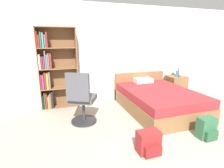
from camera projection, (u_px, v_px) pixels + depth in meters
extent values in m
cube|color=silver|center=(113.00, 54.00, 4.85)|extent=(9.00, 0.06, 2.60)
cube|color=brown|center=(39.00, 70.00, 4.14)|extent=(0.02, 0.28, 1.97)
cube|color=brown|center=(77.00, 68.00, 4.41)|extent=(0.02, 0.28, 1.97)
cube|color=brown|center=(58.00, 68.00, 4.39)|extent=(0.91, 0.01, 1.97)
cube|color=brown|center=(61.00, 106.00, 4.51)|extent=(0.87, 0.27, 0.02)
cube|color=black|center=(43.00, 102.00, 4.31)|extent=(0.03, 0.18, 0.34)
cube|color=#2D6638|center=(45.00, 100.00, 4.32)|extent=(0.02, 0.21, 0.40)
cube|color=maroon|center=(47.00, 101.00, 4.34)|extent=(0.03, 0.21, 0.37)
cube|color=orange|center=(49.00, 102.00, 4.36)|extent=(0.04, 0.20, 0.30)
cube|color=#665B51|center=(50.00, 100.00, 4.36)|extent=(0.03, 0.19, 0.37)
cube|color=black|center=(52.00, 99.00, 4.36)|extent=(0.04, 0.18, 0.41)
cube|color=brown|center=(60.00, 88.00, 4.39)|extent=(0.87, 0.27, 0.02)
cube|color=maroon|center=(41.00, 82.00, 4.19)|extent=(0.03, 0.21, 0.36)
cube|color=#7A387F|center=(43.00, 82.00, 4.20)|extent=(0.04, 0.18, 0.35)
cube|color=maroon|center=(45.00, 81.00, 4.22)|extent=(0.04, 0.21, 0.41)
cube|color=gold|center=(47.00, 81.00, 4.21)|extent=(0.04, 0.16, 0.39)
cube|color=#665B51|center=(49.00, 80.00, 4.25)|extent=(0.04, 0.22, 0.41)
cube|color=brown|center=(58.00, 68.00, 4.27)|extent=(0.87, 0.27, 0.02)
cube|color=beige|center=(40.00, 62.00, 4.08)|extent=(0.04, 0.22, 0.34)
cube|color=maroon|center=(42.00, 63.00, 4.07)|extent=(0.03, 0.15, 0.29)
cube|color=#7A387F|center=(44.00, 63.00, 4.10)|extent=(0.02, 0.19, 0.29)
cube|color=#665B51|center=(45.00, 60.00, 4.10)|extent=(0.03, 0.18, 0.42)
cube|color=teal|center=(47.00, 62.00, 4.11)|extent=(0.03, 0.17, 0.33)
cube|color=#665B51|center=(48.00, 61.00, 4.12)|extent=(0.03, 0.17, 0.36)
cube|color=maroon|center=(50.00, 61.00, 4.14)|extent=(0.04, 0.19, 0.36)
cube|color=brown|center=(57.00, 48.00, 4.15)|extent=(0.87, 0.27, 0.02)
cube|color=maroon|center=(37.00, 40.00, 3.93)|extent=(0.02, 0.16, 0.37)
cube|color=maroon|center=(39.00, 41.00, 3.96)|extent=(0.03, 0.18, 0.29)
cube|color=#2D6638|center=(40.00, 40.00, 3.95)|extent=(0.03, 0.16, 0.35)
cube|color=teal|center=(43.00, 40.00, 3.98)|extent=(0.04, 0.18, 0.33)
cube|color=teal|center=(45.00, 41.00, 4.01)|extent=(0.02, 0.21, 0.29)
cube|color=maroon|center=(46.00, 40.00, 4.01)|extent=(0.04, 0.19, 0.35)
cube|color=brown|center=(55.00, 27.00, 4.03)|extent=(0.91, 0.28, 0.02)
cube|color=brown|center=(158.00, 104.00, 4.24)|extent=(1.51, 2.09, 0.32)
cube|color=maroon|center=(159.00, 94.00, 4.18)|extent=(1.48, 2.05, 0.19)
cube|color=brown|center=(139.00, 85.00, 5.11)|extent=(1.51, 0.08, 0.77)
cube|color=white|center=(143.00, 80.00, 4.87)|extent=(0.50, 0.30, 0.12)
cylinder|color=#232326|center=(84.00, 121.00, 3.67)|extent=(0.53, 0.53, 0.04)
cylinder|color=#333338|center=(84.00, 110.00, 3.62)|extent=(0.06, 0.06, 0.42)
cube|color=#4C4C51|center=(83.00, 98.00, 3.55)|extent=(0.65, 0.65, 0.10)
cube|color=#4C4C51|center=(78.00, 87.00, 3.21)|extent=(0.43, 0.27, 0.53)
cube|color=brown|center=(176.00, 86.00, 5.35)|extent=(0.52, 0.48, 0.61)
sphere|color=tan|center=(182.00, 84.00, 5.09)|extent=(0.02, 0.02, 0.02)
cylinder|color=#333333|center=(178.00, 76.00, 5.23)|extent=(0.13, 0.13, 0.02)
cylinder|color=#333333|center=(179.00, 71.00, 5.20)|extent=(0.02, 0.02, 0.25)
cone|color=white|center=(179.00, 64.00, 5.14)|extent=(0.24, 0.24, 0.17)
cylinder|color=teal|center=(177.00, 74.00, 5.11)|extent=(0.06, 0.06, 0.17)
cylinder|color=#2D2D33|center=(177.00, 71.00, 5.09)|extent=(0.04, 0.04, 0.02)
cube|color=#2D603D|center=(206.00, 128.00, 3.04)|extent=(0.31, 0.18, 0.37)
cube|color=#275234|center=(211.00, 136.00, 2.94)|extent=(0.23, 0.06, 0.17)
cube|color=maroon|center=(148.00, 142.00, 2.65)|extent=(0.35, 0.21, 0.34)
cube|color=maroon|center=(153.00, 151.00, 2.54)|extent=(0.26, 0.07, 0.15)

